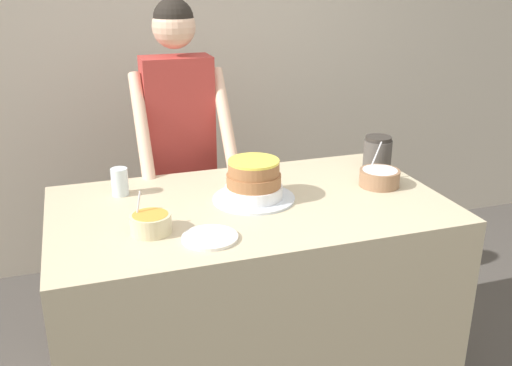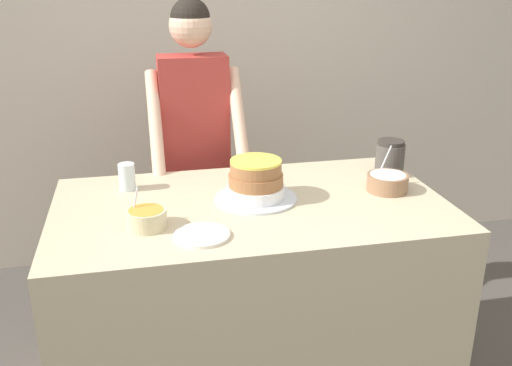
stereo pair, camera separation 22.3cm
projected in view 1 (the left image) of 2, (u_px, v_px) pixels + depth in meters
name	position (u px, v px, depth m)	size (l,w,h in m)	color
wall_back	(176.00, 63.00, 3.54)	(10.00, 0.05, 2.60)	beige
counter	(250.00, 305.00, 2.48)	(1.58, 0.90, 0.96)	#C6B793
person_baker	(179.00, 133.00, 2.86)	(0.46, 0.47, 1.72)	#2D2D38
cake	(254.00, 182.00, 2.32)	(0.34, 0.34, 0.17)	silver
frosting_bowl_white	(379.00, 177.00, 2.48)	(0.17, 0.17, 0.18)	#936B4C
frosting_bowl_orange	(151.00, 222.00, 2.04)	(0.15, 0.15, 0.15)	beige
drinking_glass	(120.00, 182.00, 2.37)	(0.07, 0.07, 0.12)	silver
ceramic_plate	(210.00, 238.00, 2.00)	(0.20, 0.20, 0.01)	white
stoneware_jar	(377.00, 154.00, 2.66)	(0.13, 0.13, 0.16)	#4C4742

